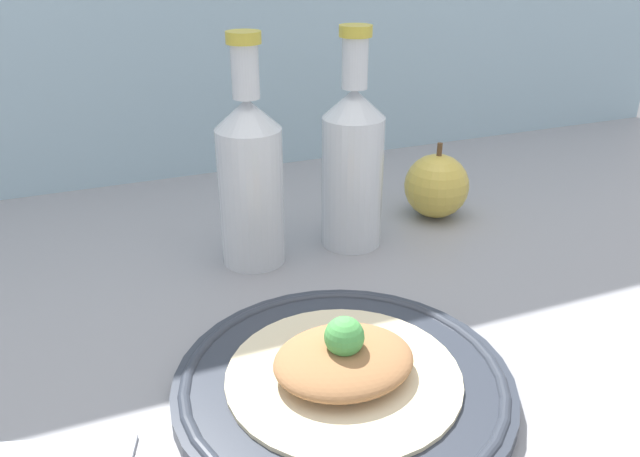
# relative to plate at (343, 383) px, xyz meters

# --- Properties ---
(ground_plane) EXTENTS (1.80, 1.10, 0.04)m
(ground_plane) POSITION_rel_plate_xyz_m (0.01, 0.04, -0.03)
(ground_plane) COLOR gray
(plate) EXTENTS (0.28, 0.28, 0.02)m
(plate) POSITION_rel_plate_xyz_m (0.00, 0.00, 0.00)
(plate) COLOR #2D333D
(plate) RESTS_ON ground_plane
(plated_food) EXTENTS (0.19, 0.19, 0.06)m
(plated_food) POSITION_rel_plate_xyz_m (-0.00, 0.00, 0.02)
(plated_food) COLOR beige
(plated_food) RESTS_ON plate
(cider_bottle_left) EXTENTS (0.07, 0.07, 0.26)m
(cider_bottle_left) POSITION_rel_plate_xyz_m (-0.00, 0.25, 0.09)
(cider_bottle_left) COLOR silver
(cider_bottle_left) RESTS_ON ground_plane
(cider_bottle_right) EXTENTS (0.07, 0.07, 0.26)m
(cider_bottle_right) POSITION_rel_plate_xyz_m (0.12, 0.25, 0.09)
(cider_bottle_right) COLOR silver
(cider_bottle_right) RESTS_ON ground_plane
(apple) EXTENTS (0.08, 0.08, 0.10)m
(apple) POSITION_rel_plate_xyz_m (0.26, 0.28, 0.03)
(apple) COLOR gold
(apple) RESTS_ON ground_plane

